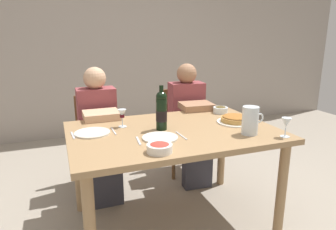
{
  "coord_description": "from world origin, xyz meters",
  "views": [
    {
      "loc": [
        -0.78,
        -1.97,
        1.44
      ],
      "look_at": [
        -0.03,
        0.03,
        0.87
      ],
      "focal_mm": 32.39,
      "sensor_mm": 36.0,
      "label": 1
    }
  ],
  "objects_px": {
    "dining_table": "(173,142)",
    "dinner_plate_left_setting": "(92,133)",
    "wine_bottle": "(161,111)",
    "chair_right": "(182,125)",
    "olive_bowl": "(220,109)",
    "dinner_plate_right_setting": "(160,138)",
    "chair_left": "(97,134)",
    "wine_glass_left_diner": "(286,123)",
    "water_pitcher": "(250,122)",
    "baked_tart": "(236,119)",
    "wine_glass_right_diner": "(122,115)",
    "salad_bowl": "(160,147)",
    "diner_left": "(100,130)",
    "diner_right": "(190,120)"
  },
  "relations": [
    {
      "from": "wine_glass_left_diner",
      "to": "dinner_plate_left_setting",
      "type": "height_order",
      "value": "wine_glass_left_diner"
    },
    {
      "from": "salad_bowl",
      "to": "wine_glass_right_diner",
      "type": "relative_size",
      "value": 1.13
    },
    {
      "from": "water_pitcher",
      "to": "dinner_plate_left_setting",
      "type": "height_order",
      "value": "water_pitcher"
    },
    {
      "from": "dining_table",
      "to": "salad_bowl",
      "type": "bearing_deg",
      "value": -122.01
    },
    {
      "from": "water_pitcher",
      "to": "baked_tart",
      "type": "bearing_deg",
      "value": 77.05
    },
    {
      "from": "chair_right",
      "to": "diner_right",
      "type": "relative_size",
      "value": 0.75
    },
    {
      "from": "water_pitcher",
      "to": "chair_right",
      "type": "height_order",
      "value": "water_pitcher"
    },
    {
      "from": "baked_tart",
      "to": "wine_glass_left_diner",
      "type": "bearing_deg",
      "value": -72.63
    },
    {
      "from": "chair_left",
      "to": "diner_right",
      "type": "distance_m",
      "value": 0.93
    },
    {
      "from": "dining_table",
      "to": "dinner_plate_left_setting",
      "type": "height_order",
      "value": "dinner_plate_left_setting"
    },
    {
      "from": "dinner_plate_right_setting",
      "to": "chair_right",
      "type": "bearing_deg",
      "value": 59.95
    },
    {
      "from": "chair_right",
      "to": "salad_bowl",
      "type": "bearing_deg",
      "value": 65.92
    },
    {
      "from": "dinner_plate_left_setting",
      "to": "diner_right",
      "type": "distance_m",
      "value": 1.16
    },
    {
      "from": "dinner_plate_left_setting",
      "to": "diner_right",
      "type": "bearing_deg",
      "value": 28.74
    },
    {
      "from": "wine_bottle",
      "to": "baked_tart",
      "type": "xyz_separation_m",
      "value": [
        0.61,
        -0.04,
        -0.12
      ]
    },
    {
      "from": "baked_tart",
      "to": "chair_left",
      "type": "relative_size",
      "value": 0.33
    },
    {
      "from": "olive_bowl",
      "to": "chair_right",
      "type": "relative_size",
      "value": 0.15
    },
    {
      "from": "dinner_plate_left_setting",
      "to": "diner_right",
      "type": "height_order",
      "value": "diner_right"
    },
    {
      "from": "diner_left",
      "to": "wine_glass_left_diner",
      "type": "bearing_deg",
      "value": 135.58
    },
    {
      "from": "wine_glass_left_diner",
      "to": "diner_left",
      "type": "distance_m",
      "value": 1.56
    },
    {
      "from": "salad_bowl",
      "to": "wine_bottle",
      "type": "bearing_deg",
      "value": 69.19
    },
    {
      "from": "wine_glass_right_diner",
      "to": "wine_glass_left_diner",
      "type": "bearing_deg",
      "value": -31.93
    },
    {
      "from": "dining_table",
      "to": "salad_bowl",
      "type": "relative_size",
      "value": 9.74
    },
    {
      "from": "salad_bowl",
      "to": "chair_right",
      "type": "distance_m",
      "value": 1.49
    },
    {
      "from": "dining_table",
      "to": "water_pitcher",
      "type": "xyz_separation_m",
      "value": [
        0.46,
        -0.28,
        0.18
      ]
    },
    {
      "from": "dining_table",
      "to": "wine_bottle",
      "type": "xyz_separation_m",
      "value": [
        -0.08,
        0.04,
        0.24
      ]
    },
    {
      "from": "dining_table",
      "to": "wine_glass_left_diner",
      "type": "bearing_deg",
      "value": -32.27
    },
    {
      "from": "olive_bowl",
      "to": "dinner_plate_right_setting",
      "type": "height_order",
      "value": "olive_bowl"
    },
    {
      "from": "salad_bowl",
      "to": "dinner_plate_left_setting",
      "type": "height_order",
      "value": "salad_bowl"
    },
    {
      "from": "olive_bowl",
      "to": "dinner_plate_right_setting",
      "type": "bearing_deg",
      "value": -147.61
    },
    {
      "from": "wine_glass_left_diner",
      "to": "chair_right",
      "type": "xyz_separation_m",
      "value": [
        -0.2,
        1.32,
        -0.36
      ]
    },
    {
      "from": "diner_right",
      "to": "salad_bowl",
      "type": "bearing_deg",
      "value": 61.37
    },
    {
      "from": "wine_glass_right_diner",
      "to": "diner_left",
      "type": "relative_size",
      "value": 0.12
    },
    {
      "from": "dining_table",
      "to": "diner_left",
      "type": "distance_m",
      "value": 0.8
    },
    {
      "from": "wine_bottle",
      "to": "chair_right",
      "type": "height_order",
      "value": "wine_bottle"
    },
    {
      "from": "wine_bottle",
      "to": "wine_glass_right_diner",
      "type": "relative_size",
      "value": 2.41
    },
    {
      "from": "salad_bowl",
      "to": "dinner_plate_right_setting",
      "type": "distance_m",
      "value": 0.25
    },
    {
      "from": "salad_bowl",
      "to": "wine_glass_left_diner",
      "type": "height_order",
      "value": "wine_glass_left_diner"
    },
    {
      "from": "diner_right",
      "to": "wine_glass_left_diner",
      "type": "bearing_deg",
      "value": 105.4
    },
    {
      "from": "dining_table",
      "to": "diner_left",
      "type": "xyz_separation_m",
      "value": [
        -0.45,
        0.66,
        -0.05
      ]
    },
    {
      "from": "dinner_plate_right_setting",
      "to": "diner_right",
      "type": "distance_m",
      "value": 1.02
    },
    {
      "from": "wine_bottle",
      "to": "wine_glass_right_diner",
      "type": "distance_m",
      "value": 0.31
    },
    {
      "from": "wine_glass_left_diner",
      "to": "dinner_plate_left_setting",
      "type": "relative_size",
      "value": 0.54
    },
    {
      "from": "baked_tart",
      "to": "chair_left",
      "type": "height_order",
      "value": "chair_left"
    },
    {
      "from": "dining_table",
      "to": "dinner_plate_left_setting",
      "type": "relative_size",
      "value": 6.03
    },
    {
      "from": "wine_glass_left_diner",
      "to": "dinner_plate_left_setting",
      "type": "distance_m",
      "value": 1.34
    },
    {
      "from": "wine_bottle",
      "to": "chair_left",
      "type": "distance_m",
      "value": 1.02
    },
    {
      "from": "olive_bowl",
      "to": "wine_glass_left_diner",
      "type": "distance_m",
      "value": 0.73
    },
    {
      "from": "olive_bowl",
      "to": "chair_left",
      "type": "xyz_separation_m",
      "value": [
        -1.02,
        0.58,
        -0.3
      ]
    },
    {
      "from": "wine_glass_left_diner",
      "to": "dinner_plate_right_setting",
      "type": "relative_size",
      "value": 0.56
    }
  ]
}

